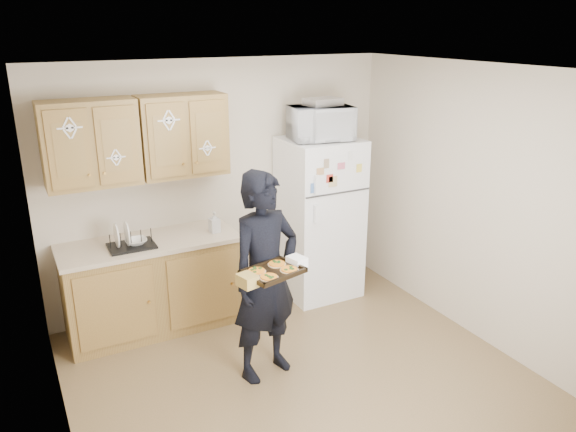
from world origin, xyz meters
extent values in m
plane|color=brown|center=(0.00, 0.00, 0.00)|extent=(3.60, 3.60, 0.00)
plane|color=silver|center=(0.00, 0.00, 2.50)|extent=(3.60, 3.60, 0.00)
cube|color=beige|center=(0.00, 1.80, 1.25)|extent=(3.60, 0.04, 2.50)
cube|color=beige|center=(0.00, -1.80, 1.25)|extent=(3.60, 0.04, 2.50)
cube|color=beige|center=(-1.80, 0.00, 1.25)|extent=(0.04, 3.60, 2.50)
cube|color=beige|center=(1.80, 0.00, 1.25)|extent=(0.04, 3.60, 2.50)
cube|color=white|center=(0.95, 1.43, 0.85)|extent=(0.75, 0.70, 1.70)
cube|color=brown|center=(-0.85, 1.48, 0.43)|extent=(1.60, 0.60, 0.86)
cube|color=beige|center=(-0.85, 1.48, 0.88)|extent=(1.64, 0.64, 0.04)
cube|color=brown|center=(-1.25, 1.61, 1.83)|extent=(0.80, 0.33, 0.75)
cube|color=brown|center=(-0.43, 1.61, 1.83)|extent=(0.80, 0.33, 0.75)
cube|color=#E6C451|center=(1.47, 1.67, 0.16)|extent=(0.20, 0.07, 0.32)
imported|color=black|center=(-0.21, 0.32, 0.88)|extent=(0.72, 0.56, 1.76)
cube|color=black|center=(-0.28, 0.03, 1.05)|extent=(0.49, 0.40, 0.04)
cylinder|color=orange|center=(-0.36, -0.07, 1.07)|extent=(0.14, 0.14, 0.02)
cylinder|color=orange|center=(-0.17, -0.02, 1.07)|extent=(0.14, 0.14, 0.02)
cylinder|color=orange|center=(-0.40, 0.07, 1.07)|extent=(0.14, 0.14, 0.02)
cylinder|color=orange|center=(-0.21, 0.12, 1.07)|extent=(0.14, 0.14, 0.02)
imported|color=white|center=(0.92, 1.38, 1.87)|extent=(0.67, 0.50, 0.34)
cube|color=silver|center=(0.95, 1.41, 2.07)|extent=(0.37, 0.27, 0.07)
cube|color=black|center=(-1.03, 1.41, 0.98)|extent=(0.41, 0.31, 0.16)
imported|color=silver|center=(-0.98, 1.41, 0.94)|extent=(0.20, 0.20, 0.05)
imported|color=white|center=(-0.23, 1.42, 1.00)|extent=(0.10, 0.10, 0.20)
camera|label=1|loc=(-1.95, -3.40, 2.80)|focal=35.00mm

